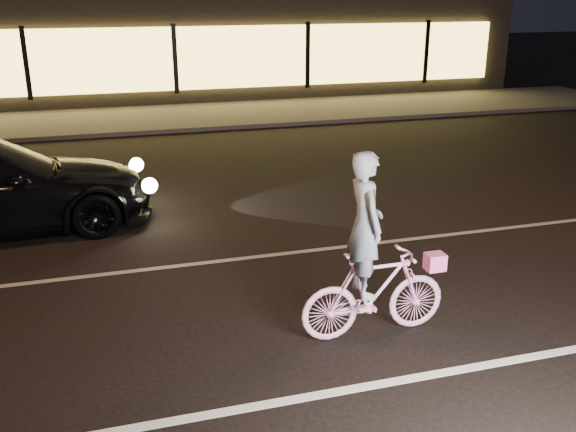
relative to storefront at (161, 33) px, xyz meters
name	(u,v)px	position (x,y,z in m)	size (l,w,h in m)	color
ground	(334,315)	(0.00, -18.97, -2.15)	(90.00, 90.00, 0.00)	black
lane_stripe_near	(385,383)	(0.00, -20.47, -2.14)	(60.00, 0.12, 0.01)	silver
lane_stripe_far	(287,253)	(0.00, -16.97, -2.14)	(60.00, 0.10, 0.01)	gray
sidewalk	(185,117)	(0.00, -5.97, -2.09)	(30.00, 4.00, 0.12)	#383533
storefront	(161,33)	(0.00, 0.00, 0.00)	(25.40, 8.42, 4.20)	black
cyclist	(372,273)	(0.23, -19.51, -1.38)	(1.72, 0.59, 2.17)	#FF4FB0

